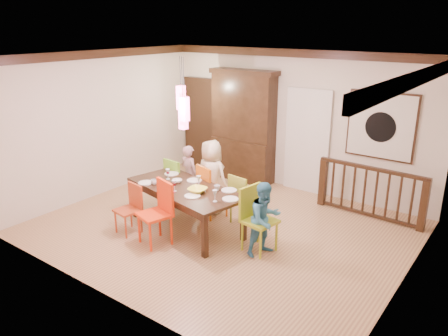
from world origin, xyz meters
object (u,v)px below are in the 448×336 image
Objects in this scene: person_far_left at (189,175)px; dining_table at (185,192)px; chair_end_right at (260,216)px; person_end_right at (265,219)px; chair_far_left at (180,178)px; balustrade at (370,191)px; china_hutch at (243,126)px; person_far_mid at (211,177)px.

dining_table is at bearing 135.96° from person_far_left.
person_end_right reaches higher than chair_end_right.
dining_table is 1.06m from chair_far_left.
chair_far_left is 2.31m from chair_end_right.
balustrade reaches higher than chair_far_left.
person_far_left is at bearing -91.23° from china_hutch.
person_end_right is at bearing -50.48° from china_hutch.
person_end_right is (2.21, -0.83, -0.01)m from person_far_left.
dining_table is 2.24× the size of chair_end_right.
chair_far_left is 0.39× the size of china_hutch.
person_end_right is at bearing 169.41° from chair_far_left.
dining_table is at bearing 101.91° from chair_end_right.
person_far_left is 1.02× the size of person_end_right.
china_hutch is at bearing 47.76° from chair_end_right.
person_far_mid reaches higher than chair_end_right.
person_end_right is (2.18, -2.64, -0.65)m from china_hutch.
person_far_left is (-3.04, -1.46, 0.09)m from balustrade.
dining_table is at bearing -133.61° from balustrade.
person_end_right is at bearing 154.31° from person_far_mid.
china_hutch is 3.11m from balustrade.
chair_far_left is at bearing 148.89° from dining_table.
china_hutch is (-2.06, 2.60, 0.64)m from chair_end_right.
balustrade is at bearing 55.62° from dining_table.
chair_end_right reaches higher than dining_table.
dining_table is 1.45m from chair_end_right.
balustrade is 1.71× the size of person_end_right.
chair_end_right is at bearing -51.59° from china_hutch.
balustrade reaches higher than dining_table.
chair_end_right is at bearing 153.76° from person_far_mid.
person_far_mid is at bearing -146.10° from balustrade.
person_end_right reaches higher than dining_table.
china_hutch is (-0.62, 2.66, 0.56)m from dining_table.
balustrade is at bearing -148.48° from person_far_mid.
dining_table is 0.94× the size of china_hutch.
person_far_left is at bearing 138.70° from dining_table.
person_end_right is at bearing -98.49° from chair_end_right.
china_hutch is (0.16, 1.95, 0.69)m from chair_far_left.
person_end_right reaches higher than chair_far_left.
chair_far_left is at bearing 93.55° from person_end_right.
china_hutch is 2.01m from person_far_mid.
chair_end_right is (1.45, 0.06, -0.08)m from dining_table.
person_far_mid reaches higher than person_end_right.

